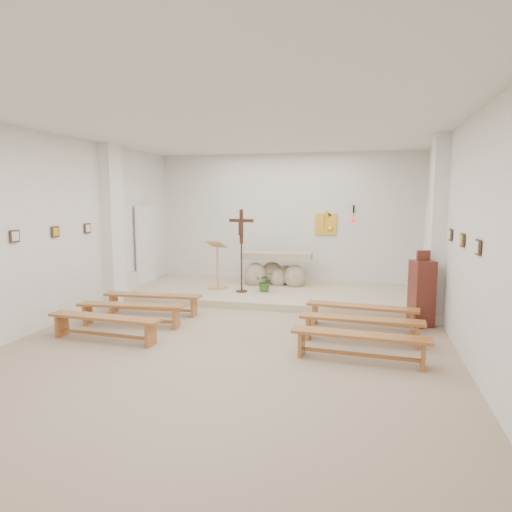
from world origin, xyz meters
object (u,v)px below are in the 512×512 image
(bench_left_second, at_px, (131,310))
(bench_right_second, at_px, (361,324))
(bench_right_front, at_px, (362,311))
(bench_left_front, at_px, (153,299))
(lectern, at_px, (217,265))
(crucifix_stand, at_px, (241,245))
(bench_left_third, at_px, (104,322))
(donation_pedestal, at_px, (422,293))
(altar, at_px, (276,271))
(bench_right_third, at_px, (360,341))

(bench_left_second, relative_size, bench_right_second, 1.01)
(bench_right_front, xyz_separation_m, bench_left_second, (-4.10, -0.88, 0.00))
(bench_left_second, bearing_deg, bench_left_front, 84.31)
(lectern, distance_m, crucifix_stand, 0.88)
(bench_left_front, distance_m, bench_right_front, 4.10)
(bench_left_second, xyz_separation_m, bench_left_third, (0.00, -0.88, 0.00))
(donation_pedestal, height_order, bench_right_front, donation_pedestal)
(altar, bearing_deg, bench_right_second, -62.88)
(donation_pedestal, distance_m, bench_right_third, 2.42)
(lectern, height_order, crucifix_stand, crucifix_stand)
(altar, xyz_separation_m, bench_right_third, (2.16, -4.72, -0.19))
(bench_right_front, height_order, bench_right_third, same)
(donation_pedestal, relative_size, bench_right_third, 0.70)
(bench_left_second, bearing_deg, bench_right_front, 6.40)
(lectern, relative_size, bench_left_third, 0.60)
(bench_right_second, relative_size, bench_left_third, 1.00)
(bench_right_front, distance_m, bench_right_third, 1.76)
(bench_right_front, relative_size, bench_left_third, 1.00)
(altar, bearing_deg, bench_right_front, -56.13)
(lectern, bearing_deg, bench_left_second, -87.42)
(crucifix_stand, bearing_deg, altar, 65.50)
(bench_right_front, bearing_deg, bench_left_second, -162.05)
(altar, xyz_separation_m, crucifix_stand, (-0.60, -1.09, 0.76))
(bench_left_second, bearing_deg, bench_left_third, -95.69)
(altar, xyz_separation_m, bench_left_second, (-1.93, -3.84, -0.19))
(crucifix_stand, bearing_deg, bench_right_second, -40.50)
(altar, height_order, bench_right_front, altar)
(altar, xyz_separation_m, bench_right_second, (2.16, -3.84, -0.19))
(bench_right_second, xyz_separation_m, bench_right_third, (-0.00, -0.88, 0.00))
(bench_left_front, distance_m, bench_left_third, 1.76)
(bench_left_second, distance_m, bench_left_third, 0.88)
(bench_left_front, height_order, bench_left_third, same)
(donation_pedestal, xyz_separation_m, bench_right_second, (-1.05, -1.29, -0.30))
(bench_left_front, distance_m, bench_right_third, 4.46)
(lectern, relative_size, crucifix_stand, 0.62)
(crucifix_stand, height_order, bench_left_front, crucifix_stand)
(bench_right_third, bearing_deg, lectern, 136.11)
(bench_left_third, bearing_deg, bench_right_second, 15.77)
(lectern, relative_size, donation_pedestal, 0.85)
(bench_right_second, bearing_deg, bench_left_second, -177.79)
(lectern, bearing_deg, crucifix_stand, -3.01)
(crucifix_stand, relative_size, bench_right_third, 0.97)
(altar, relative_size, bench_right_front, 0.89)
(bench_right_front, bearing_deg, bench_left_third, -150.95)
(lectern, height_order, bench_right_front, lectern)
(bench_left_front, xyz_separation_m, bench_left_second, (0.00, -0.88, 0.00))
(donation_pedestal, relative_size, bench_right_second, 0.70)
(crucifix_stand, relative_size, bench_right_front, 0.96)
(donation_pedestal, xyz_separation_m, bench_right_front, (-1.05, -0.41, -0.30))
(crucifix_stand, bearing_deg, bench_left_third, -105.85)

